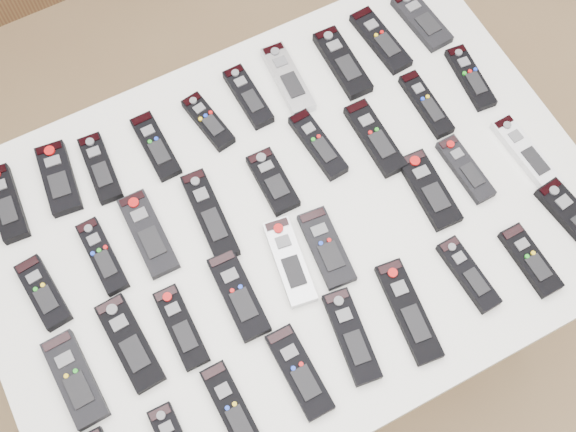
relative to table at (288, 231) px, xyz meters
name	(u,v)px	position (x,y,z in m)	size (l,w,h in m)	color
ground	(285,372)	(-0.08, -0.14, -0.72)	(4.00, 4.00, 0.00)	#8E6B48
table	(288,231)	(0.00, 0.00, 0.00)	(1.25, 0.88, 0.78)	white
remote_0	(7,204)	(-0.49, 0.29, 0.07)	(0.05, 0.17, 0.02)	black
remote_1	(59,178)	(-0.38, 0.30, 0.07)	(0.06, 0.16, 0.02)	black
remote_2	(100,168)	(-0.29, 0.28, 0.07)	(0.05, 0.16, 0.02)	black
remote_3	(156,146)	(-0.17, 0.28, 0.07)	(0.05, 0.16, 0.02)	black
remote_4	(208,122)	(-0.05, 0.28, 0.07)	(0.04, 0.14, 0.02)	black
remote_5	(248,97)	(0.06, 0.29, 0.07)	(0.05, 0.16, 0.02)	black
remote_6	(288,79)	(0.15, 0.29, 0.07)	(0.05, 0.18, 0.02)	#B7B7BC
remote_7	(342,63)	(0.28, 0.28, 0.07)	(0.06, 0.18, 0.02)	black
remote_8	(380,40)	(0.39, 0.29, 0.07)	(0.05, 0.18, 0.02)	black
remote_9	(421,20)	(0.50, 0.30, 0.07)	(0.06, 0.16, 0.02)	black
remote_10	(43,293)	(-0.49, 0.08, 0.07)	(0.05, 0.15, 0.02)	black
remote_11	(102,256)	(-0.36, 0.10, 0.07)	(0.05, 0.16, 0.02)	black
remote_12	(148,234)	(-0.26, 0.10, 0.07)	(0.06, 0.19, 0.02)	black
remote_13	(210,215)	(-0.14, 0.08, 0.07)	(0.05, 0.20, 0.02)	black
remote_14	(273,181)	(0.01, 0.09, 0.07)	(0.06, 0.14, 0.02)	black
remote_15	(318,145)	(0.13, 0.12, 0.07)	(0.05, 0.17, 0.02)	black
remote_16	(375,138)	(0.25, 0.08, 0.07)	(0.05, 0.18, 0.02)	black
remote_17	(426,104)	(0.39, 0.10, 0.07)	(0.04, 0.17, 0.02)	black
remote_18	(470,78)	(0.51, 0.11, 0.07)	(0.04, 0.16, 0.02)	black
remote_19	(75,379)	(-0.50, -0.11, 0.07)	(0.06, 0.18, 0.02)	black
remote_20	(130,343)	(-0.38, -0.09, 0.07)	(0.06, 0.19, 0.02)	black
remote_21	(181,327)	(-0.29, -0.11, 0.07)	(0.05, 0.16, 0.02)	black
remote_22	(239,295)	(-0.16, -0.10, 0.07)	(0.06, 0.18, 0.02)	black
remote_23	(290,261)	(-0.04, -0.08, 0.07)	(0.05, 0.18, 0.02)	#B7B7BC
remote_24	(326,248)	(0.04, -0.09, 0.07)	(0.06, 0.17, 0.02)	black
remote_25	(429,190)	(0.29, -0.08, 0.07)	(0.06, 0.17, 0.02)	black
remote_26	(465,169)	(0.38, -0.07, 0.07)	(0.05, 0.16, 0.02)	black
remote_27	(526,154)	(0.51, -0.10, 0.07)	(0.05, 0.19, 0.02)	silver
remote_30	(234,412)	(-0.27, -0.29, 0.07)	(0.05, 0.19, 0.02)	black
remote_31	(299,372)	(-0.13, -0.29, 0.07)	(0.06, 0.18, 0.02)	black
remote_32	(351,336)	(-0.01, -0.27, 0.07)	(0.05, 0.18, 0.02)	black
remote_33	(409,311)	(0.11, -0.28, 0.07)	(0.05, 0.21, 0.02)	black
remote_34	(468,274)	(0.26, -0.27, 0.07)	(0.04, 0.16, 0.02)	black
remote_35	(530,260)	(0.38, -0.30, 0.07)	(0.05, 0.15, 0.02)	black
remote_36	(576,220)	(0.51, -0.27, 0.07)	(0.05, 0.19, 0.02)	black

